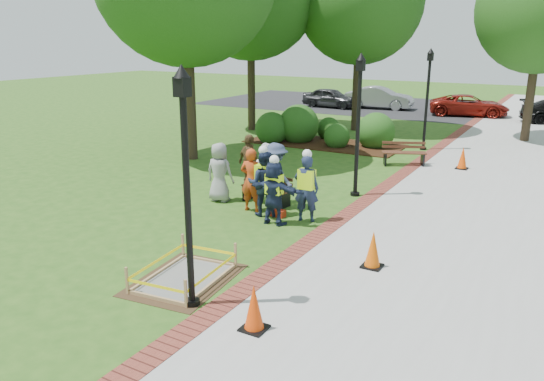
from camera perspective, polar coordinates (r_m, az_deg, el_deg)
The scene contains 33 objects.
ground at distance 12.80m, azimuth -4.65°, elevation -5.29°, with size 100.00×100.00×0.00m, color #285116.
sidewalk at distance 20.40m, azimuth 24.00°, elevation 1.52°, with size 6.00×60.00×0.02m, color #9E9E99.
brick_edging at distance 20.94m, azimuth 15.19°, elevation 2.73°, with size 0.50×60.00×0.03m, color maroon.
mulch_bed at distance 24.34m, azimuth 5.59°, elevation 5.05°, with size 7.00×3.00×0.05m, color #381E0F.
parking_lot at distance 37.69m, azimuth 19.50°, elevation 8.11°, with size 36.00×12.00×0.01m, color black.
wet_concrete_pad at distance 10.78m, azimuth -9.41°, elevation -8.36°, with size 1.93×2.47×0.55m.
bench_near at distance 15.40m, azimuth -0.62°, elevation -0.46°, with size 1.60×0.74×0.83m.
bench_far at distance 20.68m, azimuth 13.99°, elevation 3.40°, with size 1.68×1.15×0.87m.
cone_front at distance 8.88m, azimuth -1.95°, elevation -12.59°, with size 0.41×0.41×0.82m.
cone_back at distance 11.32m, azimuth 10.80°, elevation -6.33°, with size 0.41×0.41×0.82m.
cone_far at distance 20.64m, azimuth 19.81°, elevation 3.25°, with size 0.42×0.42×0.83m.
toolbox at distance 14.34m, azimuth 0.67°, elevation -2.45°, with size 0.39×0.21×0.19m, color #AB230D.
lamp_near at distance 9.04m, azimuth -9.22°, elevation 1.95°, with size 0.28×0.28×4.26m.
lamp_mid at distance 15.94m, azimuth 9.29°, elevation 8.05°, with size 0.28×0.28×4.26m.
lamp_far at distance 23.55m, azimuth 16.40°, elevation 10.16°, with size 0.28×0.28×4.26m.
tree_back at distance 28.01m, azimuth 9.48°, elevation 19.51°, with size 6.23×6.23×9.54m.
tree_right at distance 27.24m, azimuth 27.02°, elevation 16.98°, with size 5.62×5.62×8.68m.
shrub_a at distance 24.59m, azimuth -0.04°, elevation 5.19°, with size 1.52×1.52×1.52m, color #204E16.
shrub_b at distance 24.80m, azimuth 2.86°, elevation 5.27°, with size 1.86×1.86×1.86m, color #204E16.
shrub_c at distance 23.63m, azimuth 6.94°, elevation 4.63°, with size 1.14×1.14×1.14m, color #204E16.
shrub_d at distance 23.90m, azimuth 11.02°, elevation 4.58°, with size 1.66×1.66×1.66m, color #204E16.
shrub_e at distance 25.67m, azimuth 6.09°, elevation 5.57°, with size 1.11×1.11×1.11m, color #204E16.
casual_person_a at distance 15.57m, azimuth -5.66°, elevation 1.96°, with size 0.58×0.40×1.74m.
casual_person_b at distance 14.61m, azimuth -2.23°, elevation 1.13°, with size 0.61×0.43×1.77m.
casual_person_c at distance 15.37m, azimuth -0.61°, elevation 1.90°, with size 0.60×0.42×1.77m.
casual_person_d at distance 16.24m, azimuth -2.44°, elevation 2.81°, with size 0.70×0.60×1.85m.
casual_person_e at distance 14.85m, azimuth 0.39°, elevation 1.58°, with size 0.67×0.52×1.86m.
hivis_worker_a at distance 13.54m, azimuth 0.24°, elevation 0.04°, with size 0.55×0.36×1.83m.
hivis_worker_b at distance 13.78m, azimuth 3.73°, elevation 0.48°, with size 0.64×0.49×1.93m.
hivis_worker_c at distance 14.22m, azimuth -0.93°, elevation 1.00°, with size 0.67×0.57×1.92m.
parked_car_a at distance 37.42m, azimuth 6.31°, elevation 8.87°, with size 4.47×1.95×1.46m, color #252527.
parked_car_b at distance 37.26m, azimuth 11.42°, elevation 8.62°, with size 4.92×2.14×1.60m, color gray.
parked_car_c at distance 35.29m, azimuth 20.32°, elevation 7.54°, with size 4.33×1.88×1.41m, color maroon.
Camera 1 is at (6.83, -9.77, 4.66)m, focal length 35.00 mm.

